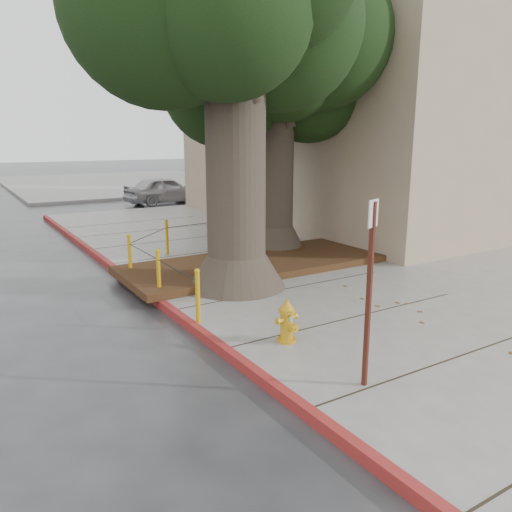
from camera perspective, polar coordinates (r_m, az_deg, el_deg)
The scene contains 15 objects.
ground at distance 8.65m, azimuth 8.54°, elevation -8.47°, with size 140.00×140.00×0.00m, color #28282B.
sidewalk_main at distance 14.50m, azimuth 20.41°, elevation 0.05°, with size 16.00×26.00×0.15m, color slate.
sidewalk_far at distance 37.93m, azimuth -14.52°, elevation 8.16°, with size 16.00×20.00×0.15m, color slate.
curb_red at distance 9.70m, azimuth -10.42°, elevation -5.65°, with size 0.14×26.00×0.16m, color maroon.
planter_bed at distance 12.10m, azimuth -0.08°, elevation -0.85°, with size 6.40×2.60×0.16m, color black.
building_corner at distance 21.19m, azimuth 15.23°, elevation 17.75°, with size 12.00×13.00×10.00m, color tan.
building_side_white at distance 38.51m, azimuth 1.84°, elevation 15.23°, with size 10.00×10.00×9.00m, color silver.
building_side_grey at distance 46.92m, azimuth 4.00°, elevation 16.69°, with size 12.00×14.00×12.00m, color slate.
tree_near at distance 10.59m, azimuth -1.14°, elevation 25.28°, with size 4.50×3.80×7.68m.
tree_far at distance 14.00m, azimuth 3.12°, elevation 20.79°, with size 4.50×3.80×7.17m.
bollard_ring at distance 11.62m, azimuth -8.75°, elevation 0.60°, with size 3.79×5.39×0.95m.
fire_hydrant at distance 7.65m, azimuth 3.55°, elevation -7.44°, with size 0.36×0.33×0.68m.
signpost at distance 6.17m, azimuth 12.84°, elevation -3.13°, with size 0.22×0.10×2.35m.
car_silver at distance 25.50m, azimuth -10.42°, elevation 7.42°, with size 1.60×3.98×1.36m, color #AFAFB4.
car_red at distance 31.03m, azimuth 3.33°, elevation 8.41°, with size 1.19×3.40×1.12m, color maroon.
Camera 1 is at (-5.26, -6.09, 3.18)m, focal length 35.00 mm.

